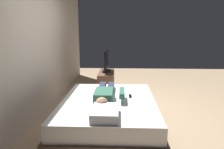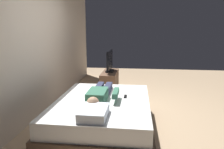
# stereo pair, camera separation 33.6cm
# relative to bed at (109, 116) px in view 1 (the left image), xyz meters

# --- Properties ---
(ground_plane) EXTENTS (10.00, 10.00, 0.00)m
(ground_plane) POSITION_rel_bed_xyz_m (0.75, -0.30, -0.26)
(ground_plane) COLOR tan
(back_wall) EXTENTS (6.40, 0.10, 2.80)m
(back_wall) POSITION_rel_bed_xyz_m (1.15, 1.38, 1.14)
(back_wall) COLOR beige
(back_wall) RESTS_ON ground
(bed) EXTENTS (2.03, 1.55, 0.54)m
(bed) POSITION_rel_bed_xyz_m (0.00, 0.00, 0.00)
(bed) COLOR brown
(bed) RESTS_ON ground
(pillow) EXTENTS (0.48, 0.34, 0.12)m
(pillow) POSITION_rel_bed_xyz_m (-0.69, 0.00, 0.34)
(pillow) COLOR white
(pillow) RESTS_ON bed
(person) EXTENTS (1.26, 0.46, 0.18)m
(person) POSITION_rel_bed_xyz_m (0.03, 0.05, 0.36)
(person) COLOR #387056
(person) RESTS_ON bed
(remote) EXTENTS (0.15, 0.04, 0.02)m
(remote) POSITION_rel_bed_xyz_m (0.18, -0.35, 0.29)
(remote) COLOR black
(remote) RESTS_ON bed
(tv_stand) EXTENTS (1.10, 0.40, 0.50)m
(tv_stand) POSITION_rel_bed_xyz_m (2.46, 0.21, -0.01)
(tv_stand) COLOR brown
(tv_stand) RESTS_ON ground
(tv) EXTENTS (0.88, 0.20, 0.59)m
(tv) POSITION_rel_bed_xyz_m (2.46, 0.21, 0.52)
(tv) COLOR black
(tv) RESTS_ON tv_stand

